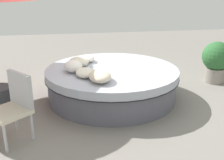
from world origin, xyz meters
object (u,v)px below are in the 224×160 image
at_px(throw_pillow_4, 100,76).
at_px(side_table, 0,100).
at_px(throw_pillow_0, 87,58).
at_px(throw_pillow_3, 85,72).
at_px(patio_chair, 14,103).
at_px(throw_pillow_2, 73,66).
at_px(planter, 216,60).
at_px(round_bed, 112,83).
at_px(throw_pillow_1, 79,62).

bearing_deg(throw_pillow_4, side_table, -101.61).
distance_m(throw_pillow_0, throw_pillow_3, 0.98).
xyz_separation_m(patio_chair, side_table, (-0.92, -0.42, -0.32)).
distance_m(throw_pillow_4, side_table, 1.83).
xyz_separation_m(throw_pillow_2, patio_chair, (1.19, -0.90, -0.15)).
relative_size(planter, side_table, 1.98).
distance_m(round_bed, throw_pillow_0, 0.80).
bearing_deg(throw_pillow_2, throw_pillow_1, 160.40).
bearing_deg(throw_pillow_2, throw_pillow_0, 153.36).
bearing_deg(round_bed, throw_pillow_2, -84.50).
height_order(throw_pillow_0, throw_pillow_1, throw_pillow_1).
bearing_deg(throw_pillow_3, planter, 105.58).
distance_m(round_bed, throw_pillow_2, 0.85).
bearing_deg(planter, throw_pillow_3, -74.42).
relative_size(throw_pillow_3, patio_chair, 0.49).
bearing_deg(throw_pillow_0, planter, 87.93).
xyz_separation_m(round_bed, throw_pillow_0, (-0.57, -0.43, 0.37)).
bearing_deg(planter, throw_pillow_0, -92.07).
distance_m(throw_pillow_2, throw_pillow_4, 0.75).
bearing_deg(patio_chair, throw_pillow_4, -106.70).
bearing_deg(throw_pillow_4, planter, 112.20).
distance_m(throw_pillow_2, planter, 3.32).
bearing_deg(side_table, throw_pillow_0, 119.16).
bearing_deg(planter, patio_chair, -67.43).
bearing_deg(throw_pillow_2, throw_pillow_3, 30.19).
relative_size(throw_pillow_1, planter, 0.47).
xyz_separation_m(throw_pillow_3, planter, (-0.86, 3.09, -0.14)).
xyz_separation_m(throw_pillow_3, throw_pillow_4, (0.31, 0.23, 0.02)).
bearing_deg(side_table, patio_chair, 24.57).
height_order(round_bed, side_table, round_bed).
xyz_separation_m(throw_pillow_0, throw_pillow_4, (1.27, 0.09, 0.02)).
bearing_deg(throw_pillow_2, patio_chair, -36.91).
height_order(throw_pillow_2, throw_pillow_4, throw_pillow_2).
relative_size(throw_pillow_2, patio_chair, 0.49).
distance_m(throw_pillow_2, patio_chair, 1.50).
height_order(throw_pillow_1, planter, planter).
bearing_deg(patio_chair, side_table, -15.51).
bearing_deg(planter, round_bed, -79.51).
bearing_deg(patio_chair, throw_pillow_0, -73.65).
relative_size(throw_pillow_3, side_table, 1.00).
relative_size(round_bed, throw_pillow_4, 4.70).
distance_m(throw_pillow_2, side_table, 1.43).
bearing_deg(throw_pillow_2, round_bed, 95.50).
bearing_deg(throw_pillow_2, planter, 99.36).
height_order(throw_pillow_3, side_table, throw_pillow_3).
bearing_deg(planter, side_table, -79.99).
bearing_deg(side_table, throw_pillow_1, 113.27).
bearing_deg(throw_pillow_1, throw_pillow_3, 5.30).
xyz_separation_m(round_bed, throw_pillow_2, (0.07, -0.75, 0.40)).
bearing_deg(round_bed, throw_pillow_1, -113.95).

